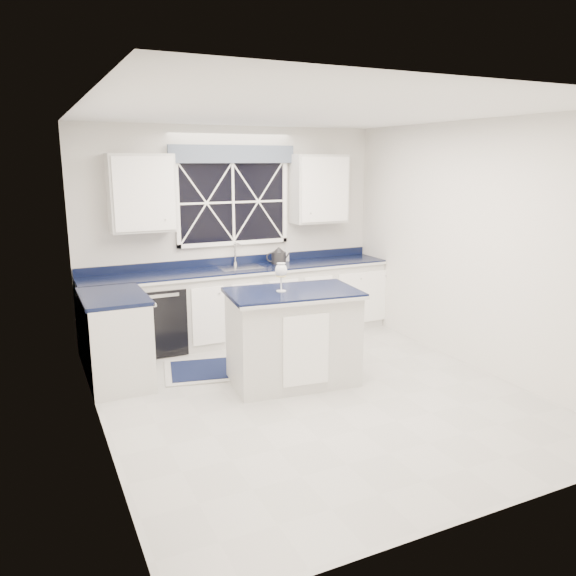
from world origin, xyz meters
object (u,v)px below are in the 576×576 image
dishwasher (157,318)px  soap_bottle (285,254)px  kettle (278,256)px  faucet (236,253)px  island (293,337)px  wine_glass (281,272)px

dishwasher → soap_bottle: 1.92m
dishwasher → kettle: kettle is taller
faucet → soap_bottle: (0.71, 0.01, -0.07)m
soap_bottle → island: bearing=-112.6°
wine_glass → dishwasher: bearing=120.5°
faucet → wine_glass: (-0.17, -1.78, 0.09)m
kettle → soap_bottle: size_ratio=1.68×
soap_bottle → kettle: bearing=-137.7°
wine_glass → soap_bottle: wine_glass is taller
faucet → wine_glass: wine_glass is taller
kettle → island: bearing=-93.0°
island → wine_glass: 0.70m
kettle → dishwasher: bearing=-161.4°
faucet → island: 1.89m
faucet → kettle: size_ratio=0.98×
dishwasher → island: island is taller
wine_glass → island: bearing=-8.5°
island → soap_bottle: size_ratio=7.56×
dishwasher → wine_glass: (0.93, -1.58, 0.77)m
soap_bottle → faucet: bearing=-179.0°
island → soap_bottle: (0.75, 1.81, 0.54)m
dishwasher → kettle: 1.76m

